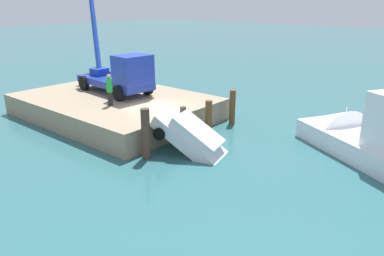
# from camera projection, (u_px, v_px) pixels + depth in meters

# --- Properties ---
(ground) EXTENTS (200.00, 200.00, 0.00)m
(ground) POSITION_uv_depth(u_px,v_px,m) (160.00, 129.00, 22.28)
(ground) COLOR #2D6066
(dock) EXTENTS (12.44, 8.85, 1.35)m
(dock) POSITION_uv_depth(u_px,v_px,m) (115.00, 106.00, 24.59)
(dock) COLOR gray
(dock) RESTS_ON ground
(crane_truck) EXTENTS (8.26, 3.93, 6.31)m
(crane_truck) POSITION_uv_depth(u_px,v_px,m) (121.00, 74.00, 24.54)
(crane_truck) COLOR navy
(crane_truck) RESTS_ON dock
(dock_worker) EXTENTS (0.34, 0.34, 1.89)m
(dock_worker) POSITION_uv_depth(u_px,v_px,m) (110.00, 90.00, 21.96)
(dock_worker) COLOR black
(dock_worker) RESTS_ON dock
(salvaged_car) EXTENTS (4.57, 2.93, 3.04)m
(salvaged_car) POSITION_uv_depth(u_px,v_px,m) (196.00, 141.00, 18.50)
(salvaged_car) COLOR silver
(salvaged_car) RESTS_ON ground
(moored_yacht) EXTENTS (13.99, 10.06, 6.36)m
(moored_yacht) POSITION_uv_depth(u_px,v_px,m) (378.00, 148.00, 17.86)
(moored_yacht) COLOR white
(moored_yacht) RESTS_ON ground
(piling_near) EXTENTS (0.43, 0.43, 2.53)m
(piling_near) POSITION_uv_depth(u_px,v_px,m) (146.00, 134.00, 17.80)
(piling_near) COLOR #51382C
(piling_near) RESTS_ON ground
(piling_mid) EXTENTS (0.33, 0.33, 2.01)m
(piling_mid) POSITION_uv_depth(u_px,v_px,m) (183.00, 125.00, 19.93)
(piling_mid) COLOR #4D3B2A
(piling_mid) RESTS_ON ground
(piling_far) EXTENTS (0.40, 0.40, 1.97)m
(piling_far) POSITION_uv_depth(u_px,v_px,m) (209.00, 117.00, 21.27)
(piling_far) COLOR brown
(piling_far) RESTS_ON ground
(piling_end) EXTENTS (0.38, 0.38, 2.16)m
(piling_end) POSITION_uv_depth(u_px,v_px,m) (232.00, 107.00, 22.93)
(piling_end) COLOR brown
(piling_end) RESTS_ON ground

